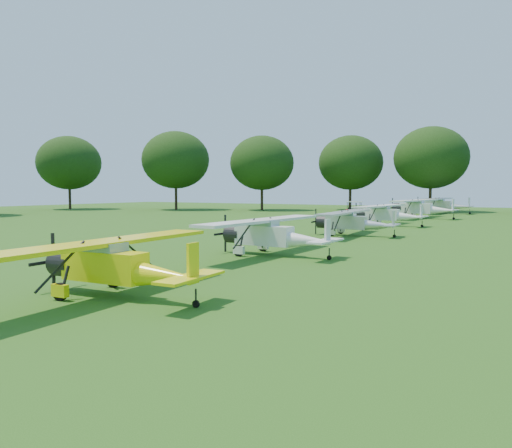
{
  "coord_description": "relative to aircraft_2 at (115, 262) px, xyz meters",
  "views": [
    {
      "loc": [
        13.09,
        -22.19,
        3.4
      ],
      "look_at": [
        -1.26,
        2.48,
        1.4
      ],
      "focal_mm": 35.0,
      "sensor_mm": 36.0,
      "label": 1
    }
  ],
  "objects": [
    {
      "name": "ground",
      "position": [
        -1.5,
        11.02,
        -1.12
      ],
      "size": [
        160.0,
        160.0,
        0.0
      ],
      "primitive_type": "plane",
      "color": "#214F13",
      "rests_on": "ground"
    },
    {
      "name": "tree_belt",
      "position": [
        2.07,
        11.19,
        6.91
      ],
      "size": [
        137.36,
        130.27,
        14.52
      ],
      "color": "#331D13",
      "rests_on": "ground"
    },
    {
      "name": "aircraft_2",
      "position": [
        0.0,
        0.0,
        0.0
      ],
      "size": [
        6.12,
        9.74,
        1.92
      ],
      "rotation": [
        0.0,
        0.0,
        0.05
      ],
      "color": "#FFEE0A",
      "rests_on": "ground"
    },
    {
      "name": "aircraft_3",
      "position": [
        -0.47,
        11.21,
        0.06
      ],
      "size": [
        6.42,
        10.21,
        2.02
      ],
      "rotation": [
        0.0,
        0.0,
        -0.03
      ],
      "color": "white",
      "rests_on": "ground"
    },
    {
      "name": "aircraft_4",
      "position": [
        -0.56,
        23.7,
        0.01
      ],
      "size": [
        6.16,
        9.81,
        1.93
      ],
      "rotation": [
        0.0,
        0.0,
        0.07
      ],
      "color": "silver",
      "rests_on": "ground"
    },
    {
      "name": "aircraft_5",
      "position": [
        -1.13,
        34.85,
        0.09
      ],
      "size": [
        6.62,
        10.54,
        2.07
      ],
      "rotation": [
        0.0,
        0.0,
        -0.06
      ],
      "color": "white",
      "rests_on": "ground"
    },
    {
      "name": "aircraft_6",
      "position": [
        -0.89,
        48.35,
        0.25
      ],
      "size": [
        7.53,
        11.98,
        2.35
      ],
      "rotation": [
        0.0,
        0.0,
        -0.11
      ],
      "color": "white",
      "rests_on": "ground"
    },
    {
      "name": "aircraft_7",
      "position": [
        -0.92,
        62.26,
        0.24
      ],
      "size": [
        7.42,
        11.81,
        2.32
      ],
      "rotation": [
        0.0,
        0.0,
        -0.06
      ],
      "color": "silver",
      "rests_on": "ground"
    },
    {
      "name": "golf_cart",
      "position": [
        -10.03,
        51.45,
        -0.52
      ],
      "size": [
        2.28,
        1.62,
        1.79
      ],
      "rotation": [
        0.0,
        0.0,
        0.17
      ],
      "color": "#B80D1C",
      "rests_on": "ground"
    }
  ]
}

